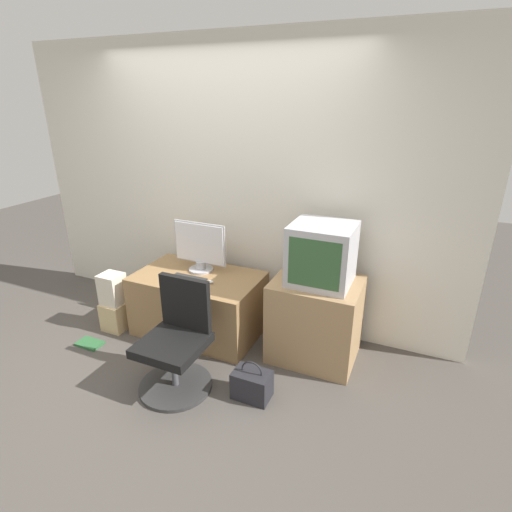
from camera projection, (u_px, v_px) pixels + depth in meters
name	position (u px, v px, depth m)	size (l,w,h in m)	color
ground_plane	(155.00, 388.00, 3.08)	(12.00, 12.00, 0.00)	#4C4742
wall_back	(229.00, 187.00, 3.71)	(4.40, 0.05, 2.60)	silver
desk	(199.00, 303.00, 3.73)	(1.14, 0.69, 0.57)	#937047
side_stand	(315.00, 319.00, 3.34)	(0.71, 0.58, 0.70)	#A37F56
main_monitor	(200.00, 248.00, 3.65)	(0.52, 0.22, 0.47)	#B2B2B7
keyboard	(188.00, 279.00, 3.54)	(0.33, 0.13, 0.01)	#2D2D2D
mouse	(211.00, 282.00, 3.47)	(0.05, 0.04, 0.03)	silver
crt_tv	(322.00, 254.00, 3.11)	(0.48, 0.44, 0.48)	#B7B7BC
office_chair	(177.00, 346.00, 3.00)	(0.56, 0.56, 0.85)	#333333
cardboard_box_lower	(116.00, 315.00, 3.82)	(0.22, 0.23, 0.27)	#D1B27F
cardboard_box_upper	(112.00, 289.00, 3.72)	(0.20, 0.19, 0.29)	beige
handbag	(252.00, 384.00, 2.95)	(0.28, 0.18, 0.32)	#232328
book	(90.00, 343.00, 3.61)	(0.23, 0.14, 0.02)	#2D6638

